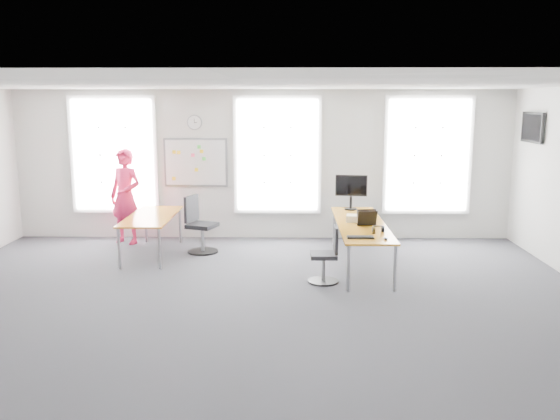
{
  "coord_description": "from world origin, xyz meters",
  "views": [
    {
      "loc": [
        0.56,
        -7.89,
        2.8
      ],
      "look_at": [
        0.4,
        1.2,
        1.1
      ],
      "focal_mm": 38.0,
      "sensor_mm": 36.0,
      "label": 1
    }
  ],
  "objects_px": {
    "desk_left": "(151,219)",
    "chair_right": "(327,258)",
    "person": "(126,197)",
    "headphones": "(378,229)",
    "desk_right": "(361,226)",
    "keyboard": "(360,237)",
    "chair_left": "(199,228)",
    "monitor": "(351,189)"
  },
  "relations": [
    {
      "from": "desk_left",
      "to": "chair_right",
      "type": "height_order",
      "value": "chair_right"
    },
    {
      "from": "desk_left",
      "to": "person",
      "type": "xyz_separation_m",
      "value": [
        -0.7,
        0.88,
        0.26
      ]
    },
    {
      "from": "headphones",
      "to": "desk_left",
      "type": "bearing_deg",
      "value": 163.87
    },
    {
      "from": "desk_right",
      "to": "keyboard",
      "type": "xyz_separation_m",
      "value": [
        -0.14,
        -1.12,
        0.06
      ]
    },
    {
      "from": "chair_right",
      "to": "chair_left",
      "type": "distance_m",
      "value": 2.9
    },
    {
      "from": "chair_right",
      "to": "headphones",
      "type": "relative_size",
      "value": 4.85
    },
    {
      "from": "desk_right",
      "to": "person",
      "type": "bearing_deg",
      "value": 161.42
    },
    {
      "from": "keyboard",
      "to": "chair_left",
      "type": "bearing_deg",
      "value": 144.57
    },
    {
      "from": "desk_left",
      "to": "monitor",
      "type": "xyz_separation_m",
      "value": [
        3.67,
        0.61,
        0.46
      ]
    },
    {
      "from": "chair_right",
      "to": "person",
      "type": "xyz_separation_m",
      "value": [
        -3.79,
        2.5,
        0.54
      ]
    },
    {
      "from": "keyboard",
      "to": "person",
      "type": "bearing_deg",
      "value": 148.27
    },
    {
      "from": "person",
      "to": "desk_right",
      "type": "bearing_deg",
      "value": 4.25
    },
    {
      "from": "desk_right",
      "to": "keyboard",
      "type": "bearing_deg",
      "value": -96.95
    },
    {
      "from": "desk_right",
      "to": "monitor",
      "type": "bearing_deg",
      "value": 92.32
    },
    {
      "from": "chair_right",
      "to": "headphones",
      "type": "height_order",
      "value": "chair_right"
    },
    {
      "from": "desk_left",
      "to": "monitor",
      "type": "distance_m",
      "value": 3.75
    },
    {
      "from": "headphones",
      "to": "monitor",
      "type": "height_order",
      "value": "monitor"
    },
    {
      "from": "headphones",
      "to": "monitor",
      "type": "relative_size",
      "value": 0.28
    },
    {
      "from": "keyboard",
      "to": "monitor",
      "type": "relative_size",
      "value": 0.61
    },
    {
      "from": "chair_left",
      "to": "monitor",
      "type": "bearing_deg",
      "value": -60.55
    },
    {
      "from": "chair_right",
      "to": "keyboard",
      "type": "relative_size",
      "value": 2.2
    },
    {
      "from": "chair_left",
      "to": "person",
      "type": "xyz_separation_m",
      "value": [
        -1.54,
        0.68,
        0.47
      ]
    },
    {
      "from": "desk_left",
      "to": "person",
      "type": "height_order",
      "value": "person"
    },
    {
      "from": "person",
      "to": "keyboard",
      "type": "xyz_separation_m",
      "value": [
        4.29,
        -2.61,
        -0.19
      ]
    },
    {
      "from": "person",
      "to": "monitor",
      "type": "xyz_separation_m",
      "value": [
        4.38,
        -0.27,
        0.2
      ]
    },
    {
      "from": "desk_right",
      "to": "chair_left",
      "type": "height_order",
      "value": "chair_left"
    },
    {
      "from": "chair_right",
      "to": "person",
      "type": "bearing_deg",
      "value": -123.54
    },
    {
      "from": "desk_right",
      "to": "chair_left",
      "type": "bearing_deg",
      "value": 164.44
    },
    {
      "from": "keyboard",
      "to": "headphones",
      "type": "bearing_deg",
      "value": 52.17
    },
    {
      "from": "keyboard",
      "to": "chair_right",
      "type": "bearing_deg",
      "value": 166.62
    },
    {
      "from": "person",
      "to": "keyboard",
      "type": "bearing_deg",
      "value": -8.51
    },
    {
      "from": "person",
      "to": "keyboard",
      "type": "distance_m",
      "value": 5.02
    },
    {
      "from": "desk_right",
      "to": "chair_right",
      "type": "xyz_separation_m",
      "value": [
        -0.63,
        -1.01,
        -0.29
      ]
    },
    {
      "from": "desk_left",
      "to": "person",
      "type": "distance_m",
      "value": 1.15
    },
    {
      "from": "chair_left",
      "to": "desk_right",
      "type": "bearing_deg",
      "value": -84.49
    },
    {
      "from": "keyboard",
      "to": "headphones",
      "type": "xyz_separation_m",
      "value": [
        0.32,
        0.42,
        0.04
      ]
    },
    {
      "from": "desk_left",
      "to": "monitor",
      "type": "height_order",
      "value": "monitor"
    },
    {
      "from": "desk_left",
      "to": "monitor",
      "type": "bearing_deg",
      "value": 9.47
    },
    {
      "from": "chair_right",
      "to": "keyboard",
      "type": "xyz_separation_m",
      "value": [
        0.49,
        -0.11,
        0.35
      ]
    },
    {
      "from": "headphones",
      "to": "person",
      "type": "bearing_deg",
      "value": 157.0
    },
    {
      "from": "monitor",
      "to": "chair_left",
      "type": "bearing_deg",
      "value": -163.82
    },
    {
      "from": "chair_left",
      "to": "headphones",
      "type": "height_order",
      "value": "chair_left"
    }
  ]
}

